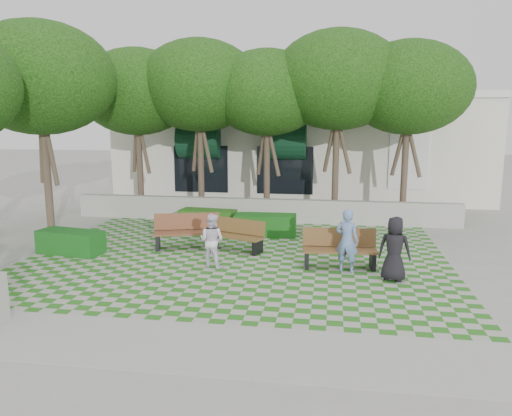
% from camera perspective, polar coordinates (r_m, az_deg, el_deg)
% --- Properties ---
extents(ground, '(90.00, 90.00, 0.00)m').
position_cam_1_polar(ground, '(13.64, -3.07, -6.87)').
color(ground, gray).
rests_on(ground, ground).
extents(lawn, '(12.00, 12.00, 0.00)m').
position_cam_1_polar(lawn, '(14.57, -2.26, -5.70)').
color(lawn, '#2B721E').
rests_on(lawn, ground).
extents(sidewalk_south, '(16.00, 2.00, 0.01)m').
position_cam_1_polar(sidewalk_south, '(9.40, -9.20, -15.19)').
color(sidewalk_south, '#9E9B93').
rests_on(sidewalk_south, ground).
extents(sidewalk_west, '(2.00, 12.00, 0.01)m').
position_cam_1_polar(sidewalk_west, '(17.42, -26.25, -4.11)').
color(sidewalk_west, '#9E9B93').
rests_on(sidewalk_west, ground).
extents(retaining_wall, '(15.00, 0.36, 0.90)m').
position_cam_1_polar(retaining_wall, '(19.47, 0.68, -0.25)').
color(retaining_wall, '#9E9B93').
rests_on(retaining_wall, ground).
extents(bench_east, '(2.03, 0.80, 1.04)m').
position_cam_1_polar(bench_east, '(13.75, 9.52, -4.67)').
color(bench_east, brown).
rests_on(bench_east, ground).
extents(bench_mid, '(1.91, 1.22, 0.95)m').
position_cam_1_polar(bench_mid, '(15.30, -2.30, -3.17)').
color(bench_mid, brown).
rests_on(bench_mid, ground).
extents(bench_west, '(2.14, 1.21, 1.07)m').
position_cam_1_polar(bench_west, '(15.69, -7.87, -2.70)').
color(bench_west, brown).
rests_on(bench_west, ground).
extents(hedge_midright, '(2.14, 0.93, 0.74)m').
position_cam_1_polar(hedge_midright, '(17.18, 1.07, -1.96)').
color(hedge_midright, '#144C16').
rests_on(hedge_midright, ground).
extents(hedge_midleft, '(2.11, 1.04, 0.71)m').
position_cam_1_polar(hedge_midleft, '(18.25, -5.53, -1.32)').
color(hedge_midleft, '#1F4F15').
rests_on(hedge_midleft, ground).
extents(hedge_west, '(2.09, 1.15, 0.69)m').
position_cam_1_polar(hedge_west, '(15.97, -20.43, -3.66)').
color(hedge_west, '#144D19').
rests_on(hedge_west, ground).
extents(person_blue, '(0.71, 0.59, 1.69)m').
position_cam_1_polar(person_blue, '(13.32, 10.36, -3.68)').
color(person_blue, '#6583B8').
rests_on(person_blue, ground).
extents(person_dark, '(0.90, 0.70, 1.63)m').
position_cam_1_polar(person_dark, '(12.87, 15.55, -4.52)').
color(person_dark, black).
rests_on(person_dark, ground).
extents(person_white, '(0.85, 0.74, 1.48)m').
position_cam_1_polar(person_white, '(13.59, -5.07, -3.71)').
color(person_white, white).
rests_on(person_white, ground).
extents(tree_row, '(17.70, 13.40, 7.41)m').
position_cam_1_polar(tree_row, '(19.28, -5.05, 13.73)').
color(tree_row, '#47382B').
rests_on(tree_row, ground).
extents(building, '(18.00, 8.92, 5.15)m').
position_cam_1_polar(building, '(26.92, 5.09, 7.10)').
color(building, silver).
rests_on(building, ground).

